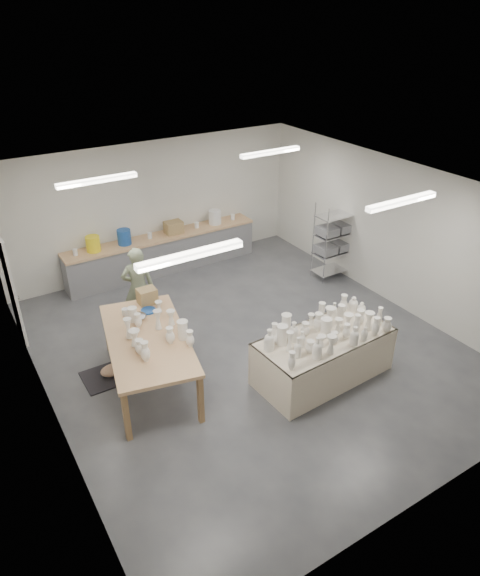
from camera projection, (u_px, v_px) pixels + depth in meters
room at (241, 245)px, 8.53m from camera, size 8.00×8.02×3.00m
back_counter at (163, 252)px, 12.01m from camera, size 4.60×0.60×1.24m
wire_shelf at (334, 239)px, 11.59m from camera, size 0.88×0.48×1.80m
drying_table at (323, 354)px, 8.56m from camera, size 2.36×1.21×1.19m
work_table at (149, 334)px, 8.26m from camera, size 1.74×2.68×1.29m
rug at (113, 374)px, 8.80m from camera, size 1.00×0.70×0.02m
cat at (114, 370)px, 8.75m from camera, size 0.49×0.42×0.18m
potter at (138, 288)px, 9.78m from camera, size 0.69×0.55×1.67m
red_stool at (136, 305)px, 10.23m from camera, size 0.43×0.43×0.36m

